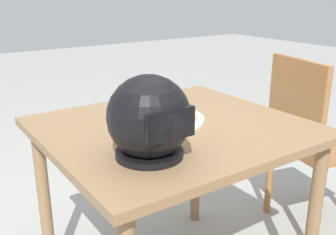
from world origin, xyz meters
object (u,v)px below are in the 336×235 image
dining_table (174,150)px  pizza (162,114)px  motorcycle_helmet (149,119)px  chair_side (308,137)px

dining_table → pizza: size_ratio=3.52×
dining_table → motorcycle_helmet: size_ratio=3.71×
dining_table → chair_side: bearing=180.0°
chair_side → pizza: bearing=-4.4°
pizza → motorcycle_helmet: size_ratio=1.05×
dining_table → motorcycle_helmet: motorcycle_helmet is taller
dining_table → pizza: pizza is taller
motorcycle_helmet → chair_side: bearing=-169.6°
pizza → chair_side: bearing=175.6°
pizza → chair_side: size_ratio=0.29×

